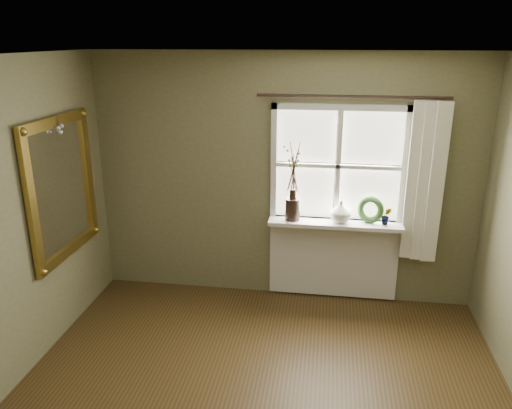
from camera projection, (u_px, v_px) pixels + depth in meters
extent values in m
plane|color=silver|center=(248.00, 60.00, 2.66)|extent=(4.50, 4.50, 0.00)
cube|color=#686544|center=(284.00, 179.00, 5.23)|extent=(4.00, 0.10, 2.60)
cube|color=silver|center=(335.00, 221.00, 5.21)|extent=(1.36, 0.06, 0.06)
cube|color=silver|center=(341.00, 107.00, 4.84)|extent=(1.36, 0.06, 0.06)
cube|color=silver|center=(274.00, 164.00, 5.12)|extent=(0.06, 0.06, 1.24)
cube|color=silver|center=(404.00, 169.00, 4.93)|extent=(0.06, 0.06, 1.24)
cube|color=silver|center=(338.00, 166.00, 5.03)|extent=(1.24, 0.05, 0.04)
cube|color=silver|center=(338.00, 166.00, 5.03)|extent=(0.04, 0.05, 1.12)
cube|color=white|center=(307.00, 136.00, 5.00)|extent=(0.59, 0.01, 0.53)
cube|color=white|center=(373.00, 138.00, 4.91)|extent=(0.59, 0.01, 0.53)
cube|color=white|center=(305.00, 192.00, 5.19)|extent=(0.59, 0.01, 0.53)
cube|color=white|center=(368.00, 195.00, 5.10)|extent=(0.59, 0.01, 0.53)
cube|color=silver|center=(335.00, 223.00, 5.12)|extent=(1.36, 0.26, 0.04)
cube|color=silver|center=(333.00, 258.00, 5.36)|extent=(1.36, 0.04, 0.88)
cylinder|color=black|center=(293.00, 209.00, 5.14)|extent=(0.16, 0.16, 0.23)
imported|color=beige|center=(341.00, 212.00, 5.07)|extent=(0.24, 0.24, 0.23)
torus|color=#2B4A21|center=(370.00, 212.00, 5.07)|extent=(0.30, 0.23, 0.29)
imported|color=#2B4A21|center=(290.00, 212.00, 5.15)|extent=(0.10, 0.07, 0.17)
imported|color=#2B4A21|center=(386.00, 216.00, 5.01)|extent=(0.10, 0.09, 0.18)
cube|color=beige|center=(424.00, 183.00, 4.86)|extent=(0.36, 0.12, 1.59)
cylinder|color=black|center=(352.00, 96.00, 4.74)|extent=(1.84, 0.03, 0.03)
cube|color=white|center=(61.00, 188.00, 4.59)|extent=(0.02, 0.91, 1.13)
cube|color=olive|center=(54.00, 122.00, 4.39)|extent=(0.05, 1.10, 0.10)
cube|color=olive|center=(70.00, 249.00, 4.78)|extent=(0.05, 1.10, 0.10)
cube|color=olive|center=(31.00, 205.00, 4.11)|extent=(0.05, 0.10, 1.13)
cube|color=olive|center=(88.00, 174.00, 5.06)|extent=(0.05, 0.10, 1.13)
sphere|color=silver|center=(58.00, 128.00, 4.37)|extent=(0.04, 0.04, 0.04)
sphere|color=silver|center=(60.00, 132.00, 4.41)|extent=(0.04, 0.04, 0.04)
sphere|color=silver|center=(61.00, 126.00, 4.42)|extent=(0.04, 0.04, 0.04)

